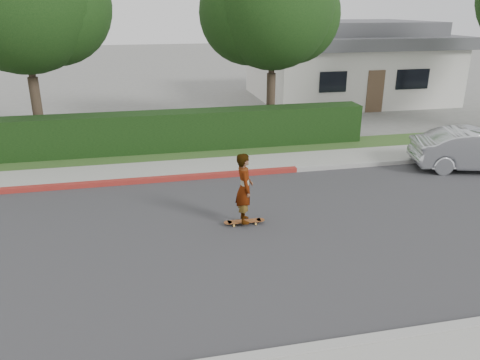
{
  "coord_description": "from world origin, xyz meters",
  "views": [
    {
      "loc": [
        -3.84,
        -9.59,
        5.08
      ],
      "look_at": [
        -1.52,
        1.1,
        1.0
      ],
      "focal_mm": 35.0,
      "sensor_mm": 36.0,
      "label": 1
    }
  ],
  "objects": [
    {
      "name": "curb_near",
      "position": [
        0.0,
        -4.1,
        0.07
      ],
      "size": [
        60.0,
        0.2,
        0.15
      ],
      "primitive_type": "cube",
      "color": "#9E9E99",
      "rests_on": "ground"
    },
    {
      "name": "planting_strip",
      "position": [
        0.0,
        6.6,
        0.05
      ],
      "size": [
        60.0,
        1.6,
        0.1
      ],
      "primitive_type": "cube",
      "color": "#2D4C1E",
      "rests_on": "ground"
    },
    {
      "name": "hedge",
      "position": [
        -3.0,
        7.2,
        0.75
      ],
      "size": [
        15.0,
        1.0,
        1.5
      ],
      "primitive_type": "cube",
      "color": "black",
      "rests_on": "ground"
    },
    {
      "name": "sidewalk_far",
      "position": [
        0.0,
        5.0,
        0.06
      ],
      "size": [
        60.0,
        1.6,
        0.12
      ],
      "primitive_type": "cube",
      "color": "gray",
      "rests_on": "ground"
    },
    {
      "name": "curb_far",
      "position": [
        0.0,
        4.1,
        0.07
      ],
      "size": [
        60.0,
        0.2,
        0.15
      ],
      "primitive_type": "cube",
      "color": "#9E9E99",
      "rests_on": "ground"
    },
    {
      "name": "curb_red_section",
      "position": [
        -5.0,
        4.1,
        0.08
      ],
      "size": [
        12.0,
        0.21,
        0.15
      ],
      "primitive_type": "cube",
      "color": "maroon",
      "rests_on": "ground"
    },
    {
      "name": "road",
      "position": [
        0.0,
        0.0,
        0.01
      ],
      "size": [
        60.0,
        8.0,
        0.01
      ],
      "primitive_type": "cube",
      "color": "#2D2D30",
      "rests_on": "ground"
    },
    {
      "name": "car_silver",
      "position": [
        6.84,
        3.06,
        0.67
      ],
      "size": [
        4.32,
        2.44,
        1.35
      ],
      "primitive_type": "imported",
      "rotation": [
        0.0,
        0.0,
        1.31
      ],
      "color": "#B5B8BD",
      "rests_on": "ground"
    },
    {
      "name": "ground",
      "position": [
        0.0,
        0.0,
        0.0
      ],
      "size": [
        120.0,
        120.0,
        0.0
      ],
      "primitive_type": "plane",
      "color": "slate",
      "rests_on": "ground"
    },
    {
      "name": "tree_center",
      "position": [
        1.49,
        9.19,
        4.9
      ],
      "size": [
        5.66,
        4.84,
        7.44
      ],
      "color": "#33261C",
      "rests_on": "ground"
    },
    {
      "name": "skateboarder",
      "position": [
        -1.52,
        0.6,
        0.97
      ],
      "size": [
        0.46,
        0.66,
        1.74
      ],
      "primitive_type": "imported",
      "rotation": [
        0.0,
        0.0,
        1.5
      ],
      "color": "white",
      "rests_on": "skateboard"
    },
    {
      "name": "house",
      "position": [
        8.0,
        16.0,
        2.1
      ],
      "size": [
        10.6,
        8.6,
        4.3
      ],
      "color": "beige",
      "rests_on": "ground"
    },
    {
      "name": "tree_left",
      "position": [
        -7.51,
        8.69,
        5.26
      ],
      "size": [
        5.99,
        5.21,
        8.0
      ],
      "color": "#33261C",
      "rests_on": "ground"
    },
    {
      "name": "skateboard",
      "position": [
        -1.52,
        0.6,
        0.09
      ],
      "size": [
        1.03,
        0.23,
        0.09
      ],
      "rotation": [
        0.0,
        0.0,
        -0.03
      ],
      "color": "gold",
      "rests_on": "ground"
    }
  ]
}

